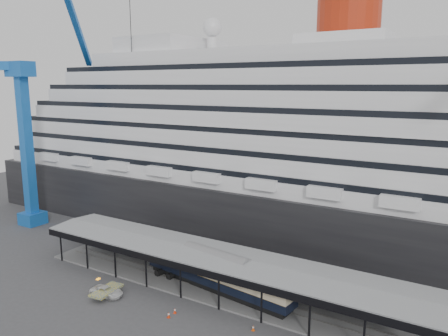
{
  "coord_description": "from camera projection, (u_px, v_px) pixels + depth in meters",
  "views": [
    {
      "loc": [
        29.01,
        -40.62,
        26.97
      ],
      "look_at": [
        -0.7,
        8.0,
        16.07
      ],
      "focal_mm": 35.0,
      "sensor_mm": 36.0,
      "label": 1
    }
  ],
  "objects": [
    {
      "name": "platform_canopy",
      "position": [
        217.0,
        274.0,
        57.72
      ],
      "size": [
        56.0,
        9.18,
        5.3
      ],
      "color": "slate",
      "rests_on": "ground"
    },
    {
      "name": "ground",
      "position": [
        195.0,
        306.0,
        53.97
      ],
      "size": [
        200.0,
        200.0,
        0.0
      ],
      "primitive_type": "plane",
      "color": "#3D3D40",
      "rests_on": "ground"
    },
    {
      "name": "traffic_cone_right",
      "position": [
        253.0,
        328.0,
        48.57
      ],
      "size": [
        0.39,
        0.39,
        0.67
      ],
      "rotation": [
        0.0,
        0.0,
        -0.13
      ],
      "color": "#D0490B",
      "rests_on": "ground"
    },
    {
      "name": "crane_blue",
      "position": [
        30.0,
        123.0,
        82.23
      ],
      "size": [
        22.63,
        19.19,
        47.6
      ],
      "color": "blue",
      "rests_on": "ground"
    },
    {
      "name": "cruise_ship",
      "position": [
        298.0,
        134.0,
        77.32
      ],
      "size": [
        130.0,
        30.0,
        43.9
      ],
      "color": "black",
      "rests_on": "ground"
    },
    {
      "name": "port_truck",
      "position": [
        107.0,
        291.0,
        56.53
      ],
      "size": [
        4.63,
        2.51,
        1.23
      ],
      "primitive_type": "imported",
      "rotation": [
        0.0,
        0.0,
        1.68
      ],
      "color": "silver",
      "rests_on": "ground"
    },
    {
      "name": "traffic_cone_left",
      "position": [
        175.0,
        311.0,
        52.28
      ],
      "size": [
        0.47,
        0.47,
        0.69
      ],
      "rotation": [
        0.0,
        0.0,
        0.42
      ],
      "color": "red",
      "rests_on": "ground"
    },
    {
      "name": "traffic_cone_mid",
      "position": [
        169.0,
        315.0,
        51.29
      ],
      "size": [
        0.41,
        0.41,
        0.73
      ],
      "rotation": [
        0.0,
        0.0,
        -0.11
      ],
      "color": "red",
      "rests_on": "ground"
    },
    {
      "name": "pullman_carriage",
      "position": [
        216.0,
        271.0,
        57.68
      ],
      "size": [
        23.3,
        5.98,
        22.69
      ],
      "rotation": [
        0.0,
        0.0,
        -0.13
      ],
      "color": "black",
      "rests_on": "ground"
    }
  ]
}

